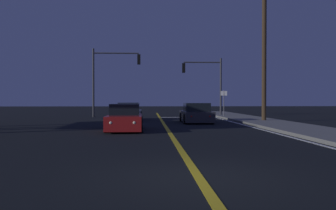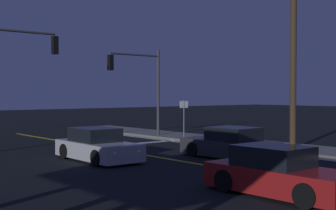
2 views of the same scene
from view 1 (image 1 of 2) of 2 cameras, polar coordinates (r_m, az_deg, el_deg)
name	(u,v)px [view 1 (image 1 of 2)]	position (r m, az deg, el deg)	size (l,w,h in m)	color
ground_plane	(198,177)	(7.24, 4.90, -11.47)	(160.00, 160.00, 0.00)	black
sidewalk_right	(283,126)	(21.39, 18.04, -3.16)	(3.20, 46.39, 0.15)	slate
lane_line_center	(166,127)	(19.97, -0.31, -3.60)	(0.20, 43.81, 0.01)	gold
lane_line_edge_right	(251,127)	(20.80, 13.27, -3.44)	(0.16, 43.81, 0.01)	white
stop_bar	(188,117)	(31.51, 3.32, -1.98)	(5.13, 0.50, 0.01)	white
car_lead_oncoming_silver	(129,113)	(27.12, -6.33, -1.22)	(1.94, 4.33, 1.34)	#B2B5BA
car_distant_tail_red	(125,119)	(18.17, -6.96, -2.23)	(1.86, 4.27, 1.34)	maroon
car_side_waiting_charcoal	(196,114)	(24.24, 4.55, -1.46)	(1.99, 4.34, 1.34)	#2D2D33
traffic_signal_near_right	(207,77)	(34.10, 6.22, 4.42)	(3.80, 0.28, 5.54)	#38383D
traffic_signal_far_left	(110,71)	(32.46, -9.30, 5.36)	(4.31, 0.28, 6.16)	#38383D
utility_pole_right	(264,39)	(25.84, 15.21, 10.15)	(1.66, 0.31, 11.14)	#42301E
street_sign_corner	(224,99)	(31.48, 8.97, 0.92)	(0.56, 0.11, 2.38)	slate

